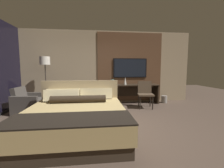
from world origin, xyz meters
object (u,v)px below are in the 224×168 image
at_px(desk_chair, 145,92).
at_px(vase_short, 112,82).
at_px(desk, 131,90).
at_px(floor_lamp, 45,65).
at_px(waste_bin, 164,99).
at_px(vase_tall, 125,81).
at_px(armchair_by_window, 29,104).
at_px(tv, 130,68).
at_px(bed, 76,118).

bearing_deg(desk_chair, vase_short, 156.31).
distance_m(desk, floor_lamp, 3.26).
height_order(floor_lamp, waste_bin, floor_lamp).
relative_size(vase_tall, waste_bin, 1.04).
height_order(vase_tall, waste_bin, vase_tall).
distance_m(desk, waste_bin, 1.38).
relative_size(armchair_by_window, waste_bin, 3.04).
relative_size(desk, vase_short, 10.42).
bearing_deg(waste_bin, vase_tall, 179.20).
bearing_deg(desk, vase_short, 179.33).
relative_size(tv, waste_bin, 4.80).
bearing_deg(vase_short, desk_chair, -32.60).
bearing_deg(vase_tall, desk, 16.48).
height_order(desk, floor_lamp, floor_lamp).
relative_size(desk_chair, armchair_by_window, 1.07).
xyz_separation_m(desk, desk_chair, (0.33, -0.67, 0.03)).
height_order(tv, floor_lamp, floor_lamp).
distance_m(armchair_by_window, vase_tall, 3.32).
bearing_deg(vase_short, waste_bin, -2.94).
bearing_deg(vase_short, bed, -112.84).
distance_m(armchair_by_window, vase_short, 2.88).
height_order(desk, desk_chair, desk_chair).
bearing_deg(waste_bin, armchair_by_window, -170.58).
distance_m(bed, floor_lamp, 2.91).
xyz_separation_m(tv, desk_chair, (0.33, -0.88, -0.82)).
height_order(armchair_by_window, vase_tall, vase_tall).
xyz_separation_m(bed, floor_lamp, (-1.32, 2.32, 1.16)).
xyz_separation_m(desk_chair, floor_lamp, (-3.44, 0.48, 0.93)).
distance_m(desk_chair, waste_bin, 1.22).
distance_m(tv, floor_lamp, 3.14).
bearing_deg(tv, floor_lamp, -172.61).
bearing_deg(desk, armchair_by_window, -165.50).
relative_size(floor_lamp, vase_tall, 6.05).
bearing_deg(bed, floor_lamp, 119.64).
xyz_separation_m(desk_chair, vase_tall, (-0.59, 0.60, 0.34)).
bearing_deg(desk, vase_tall, -163.52).
height_order(desk_chair, armchair_by_window, desk_chair).
xyz_separation_m(bed, tv, (1.79, 2.72, 1.05)).
distance_m(desk, tv, 0.88).
relative_size(desk_chair, floor_lamp, 0.52).
bearing_deg(floor_lamp, bed, -60.36).
height_order(bed, tv, tv).
bearing_deg(armchair_by_window, floor_lamp, -19.84).
bearing_deg(tv, vase_short, -164.49).
bearing_deg(vase_tall, armchair_by_window, -165.66).
bearing_deg(vase_tall, desk_chair, -45.49).
xyz_separation_m(armchair_by_window, vase_tall, (3.16, 0.81, 0.61)).
xyz_separation_m(desk, waste_bin, (1.32, -0.10, -0.37)).
distance_m(bed, vase_tall, 2.93).
xyz_separation_m(desk, vase_short, (-0.73, 0.01, 0.33)).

